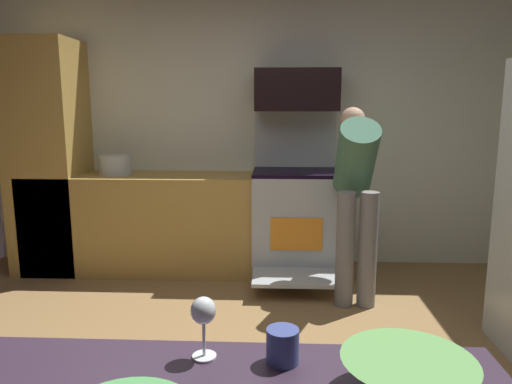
# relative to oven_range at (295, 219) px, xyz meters

# --- Properties ---
(wall_back) EXTENTS (5.20, 0.12, 2.60)m
(wall_back) POSITION_rel_oven_range_xyz_m (-0.36, 0.38, 0.80)
(wall_back) COLOR silver
(wall_back) RESTS_ON ground
(lower_cabinet_run) EXTENTS (2.40, 0.60, 0.90)m
(lower_cabinet_run) POSITION_rel_oven_range_xyz_m (-1.26, 0.02, -0.05)
(lower_cabinet_run) COLOR #B28E44
(lower_cabinet_run) RESTS_ON ground
(cabinet_column) EXTENTS (0.60, 0.60, 2.10)m
(cabinet_column) POSITION_rel_oven_range_xyz_m (-2.26, 0.02, 0.55)
(cabinet_column) COLOR #B28E44
(cabinet_column) RESTS_ON ground
(oven_range) EXTENTS (0.76, 1.06, 1.47)m
(oven_range) POSITION_rel_oven_range_xyz_m (0.00, 0.00, 0.00)
(oven_range) COLOR #AEB7B9
(oven_range) RESTS_ON ground
(microwave) EXTENTS (0.74, 0.38, 0.37)m
(microwave) POSITION_rel_oven_range_xyz_m (0.00, 0.10, 1.15)
(microwave) COLOR black
(microwave) RESTS_ON oven_range
(person_cook) EXTENTS (0.31, 0.62, 1.51)m
(person_cook) POSITION_rel_oven_range_xyz_m (0.44, -0.61, 0.39)
(person_cook) COLOR slate
(person_cook) RESTS_ON ground
(mixing_bowl_large) EXTENTS (0.28, 0.28, 0.09)m
(mixing_bowl_large) POSITION_rel_oven_range_xyz_m (0.11, -3.29, 0.44)
(mixing_bowl_large) COLOR #5F9F50
(mixing_bowl_large) RESTS_ON counter_island
(wine_glass_extra) EXTENTS (0.06, 0.06, 0.16)m
(wine_glass_extra) POSITION_rel_oven_range_xyz_m (-0.34, -3.15, 0.51)
(wine_glass_extra) COLOR silver
(wine_glass_extra) RESTS_ON counter_island
(mug_coffee) EXTENTS (0.08, 0.08, 0.09)m
(mug_coffee) POSITION_rel_oven_range_xyz_m (-0.15, -3.16, 0.44)
(mug_coffee) COLOR #3C4A8B
(mug_coffee) RESTS_ON counter_island
(stock_pot) EXTENTS (0.29, 0.29, 0.18)m
(stock_pot) POSITION_rel_oven_range_xyz_m (-1.65, 0.02, 0.49)
(stock_pot) COLOR #B4BDBF
(stock_pot) RESTS_ON lower_cabinet_run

